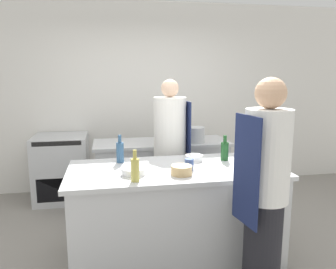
% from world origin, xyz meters
% --- Properties ---
extents(ground_plane, '(16.00, 16.00, 0.00)m').
position_xyz_m(ground_plane, '(0.00, 0.00, 0.00)').
color(ground_plane, gray).
extents(wall_back, '(8.00, 0.06, 2.80)m').
position_xyz_m(wall_back, '(0.00, 2.13, 1.40)').
color(wall_back, silver).
rests_on(wall_back, ground_plane).
extents(prep_counter, '(1.96, 0.92, 0.88)m').
position_xyz_m(prep_counter, '(0.00, 0.00, 0.44)').
color(prep_counter, '#B7BABC').
rests_on(prep_counter, ground_plane).
extents(pass_counter, '(1.73, 0.65, 0.88)m').
position_xyz_m(pass_counter, '(0.08, 1.23, 0.44)').
color(pass_counter, '#B7BABC').
rests_on(pass_counter, ground_plane).
extents(oven_range, '(0.72, 0.69, 0.91)m').
position_xyz_m(oven_range, '(-1.25, 1.73, 0.45)').
color(oven_range, '#B7BABC').
rests_on(oven_range, ground_plane).
extents(chef_at_prep_near, '(0.38, 0.36, 1.72)m').
position_xyz_m(chef_at_prep_near, '(0.55, -0.68, 0.87)').
color(chef_at_prep_near, black).
rests_on(chef_at_prep_near, ground_plane).
extents(chef_at_stove, '(0.40, 0.38, 1.68)m').
position_xyz_m(chef_at_stove, '(0.11, 0.78, 0.84)').
color(chef_at_stove, black).
rests_on(chef_at_stove, ground_plane).
extents(bottle_olive_oil, '(0.07, 0.07, 0.26)m').
position_xyz_m(bottle_olive_oil, '(-0.40, -0.33, 0.99)').
color(bottle_olive_oil, '#B2A84C').
rests_on(bottle_olive_oil, prep_counter).
extents(bottle_vinegar, '(0.07, 0.07, 0.27)m').
position_xyz_m(bottle_vinegar, '(-0.49, 0.28, 0.99)').
color(bottle_vinegar, '#2D5175').
rests_on(bottle_vinegar, prep_counter).
extents(bottle_wine, '(0.08, 0.08, 0.25)m').
position_xyz_m(bottle_wine, '(0.55, 0.17, 0.98)').
color(bottle_wine, '#19471E').
rests_on(bottle_wine, prep_counter).
extents(bowl_mixing_large, '(0.18, 0.18, 0.08)m').
position_xyz_m(bowl_mixing_large, '(0.01, -0.22, 0.92)').
color(bowl_mixing_large, tan).
rests_on(bowl_mixing_large, prep_counter).
extents(bowl_prep_small, '(0.21, 0.21, 0.06)m').
position_xyz_m(bowl_prep_small, '(-0.40, -0.14, 0.91)').
color(bowl_prep_small, white).
rests_on(bowl_prep_small, prep_counter).
extents(bowl_ceramic_blue, '(0.24, 0.24, 0.08)m').
position_xyz_m(bowl_ceramic_blue, '(0.81, 0.05, 0.93)').
color(bowl_ceramic_blue, navy).
rests_on(bowl_ceramic_blue, prep_counter).
extents(bowl_wooden_salad, '(0.18, 0.18, 0.06)m').
position_xyz_m(bowl_wooden_salad, '(0.24, 0.21, 0.91)').
color(bowl_wooden_salad, white).
rests_on(bowl_wooden_salad, prep_counter).
extents(cup, '(0.08, 0.08, 0.10)m').
position_xyz_m(cup, '(0.11, -0.09, 0.93)').
color(cup, '#33477F').
rests_on(cup, prep_counter).
extents(stockpot, '(0.24, 0.24, 0.20)m').
position_xyz_m(stockpot, '(0.49, 1.09, 0.98)').
color(stockpot, '#B7BABC').
rests_on(stockpot, pass_counter).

